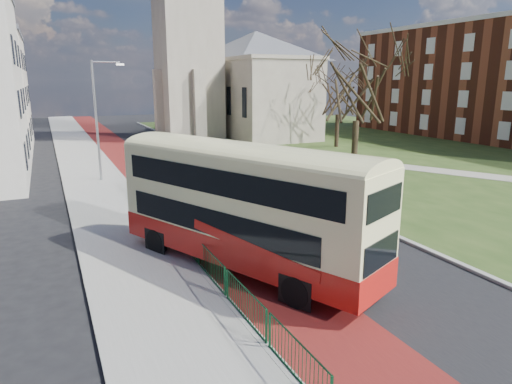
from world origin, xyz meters
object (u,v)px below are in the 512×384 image
winter_tree_near (358,74)px  litter_bin (384,176)px  winter_tree_far (339,88)px  bus (242,202)px  streetlamp (98,115)px

winter_tree_near → litter_bin: (0.47, -2.74, -6.63)m
winter_tree_near → winter_tree_far: 15.44m
winter_tree_far → litter_bin: (-7.21, -16.08, -5.42)m
winter_tree_near → litter_bin: bearing=-80.2°
bus → winter_tree_far: winter_tree_far is taller
bus → winter_tree_near: size_ratio=1.05×
litter_bin → bus: bearing=-147.5°
bus → winter_tree_far: 33.17m
streetlamp → winter_tree_near: size_ratio=0.77×
winter_tree_far → litter_bin: 18.43m
bus → winter_tree_far: bearing=24.8°
streetlamp → winter_tree_near: (16.59, -6.19, 2.63)m
bus → winter_tree_near: winter_tree_near is taller
streetlamp → litter_bin: 19.67m
winter_tree_near → winter_tree_far: (7.68, 13.34, -1.21)m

